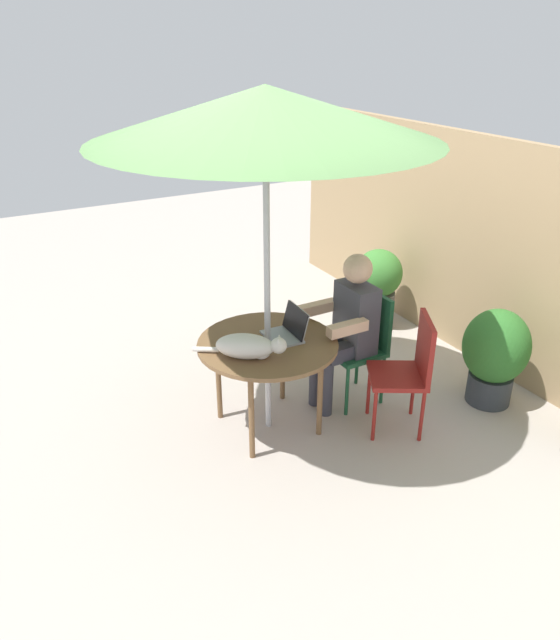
{
  "coord_description": "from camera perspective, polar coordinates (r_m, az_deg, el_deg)",
  "views": [
    {
      "loc": [
        3.32,
        -1.75,
        2.71
      ],
      "look_at": [
        0.0,
        0.1,
        0.87
      ],
      "focal_mm": 33.65,
      "sensor_mm": 36.0,
      "label": 1
    }
  ],
  "objects": [
    {
      "name": "patio_umbrella",
      "position": [
        3.78,
        -1.4,
        19.03
      ],
      "size": [
        2.18,
        2.18,
        2.42
      ],
      "color": "#B7B7BC",
      "rests_on": "ground"
    },
    {
      "name": "chair_occupied",
      "position": [
        4.74,
        7.93,
        -1.71
      ],
      "size": [
        0.4,
        0.4,
        0.9
      ],
      "color": "#194C2D",
      "rests_on": "ground"
    },
    {
      "name": "patio_table",
      "position": [
        4.28,
        -1.17,
        -2.82
      ],
      "size": [
        1.0,
        1.0,
        0.72
      ],
      "color": "brown",
      "rests_on": "ground"
    },
    {
      "name": "potted_plant_near_fence",
      "position": [
        6.01,
        9.28,
        3.37
      ],
      "size": [
        0.47,
        0.47,
        0.8
      ],
      "color": "#595654",
      "rests_on": "ground"
    },
    {
      "name": "fence_back",
      "position": [
        5.42,
        19.56,
        5.68
      ],
      "size": [
        5.72,
        0.08,
        1.95
      ],
      "primitive_type": "cube",
      "color": "tan",
      "rests_on": "ground"
    },
    {
      "name": "ground_plane",
      "position": [
        4.63,
        -1.1,
        -9.95
      ],
      "size": [
        14.0,
        14.0,
        0.0
      ],
      "primitive_type": "plane",
      "color": "#ADA399"
    },
    {
      "name": "laptop",
      "position": [
        4.3,
        0.85,
        -0.82
      ],
      "size": [
        0.31,
        0.27,
        0.21
      ],
      "color": "gray",
      "rests_on": "patio_table"
    },
    {
      "name": "potted_plant_by_chair",
      "position": [
        4.97,
        19.78,
        -2.96
      ],
      "size": [
        0.52,
        0.52,
        0.8
      ],
      "color": "#33383D",
      "rests_on": "ground"
    },
    {
      "name": "cat",
      "position": [
        4.02,
        -2.99,
        -2.54
      ],
      "size": [
        0.45,
        0.53,
        0.17
      ],
      "color": "silver",
      "rests_on": "patio_table"
    },
    {
      "name": "chair_empty",
      "position": [
        4.42,
        12.25,
        -4.25
      ],
      "size": [
        0.55,
        0.55,
        0.9
      ],
      "color": "maroon",
      "rests_on": "ground"
    },
    {
      "name": "person_seated",
      "position": [
        4.58,
        6.47,
        -0.28
      ],
      "size": [
        0.48,
        0.48,
        1.24
      ],
      "color": "#3F3F47",
      "rests_on": "ground"
    }
  ]
}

